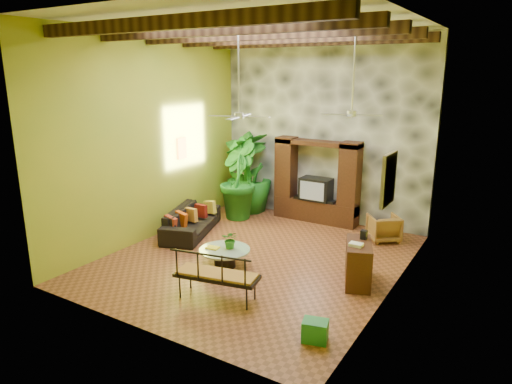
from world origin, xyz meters
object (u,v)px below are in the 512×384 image
Objects in this scene: ceiling_fan_front at (239,105)px; tall_plant_c at (249,172)px; entertainment_center at (316,187)px; wicker_armchair at (384,228)px; tall_plant_b at (237,179)px; ceiling_fan_back at (352,104)px; sofa at (192,221)px; side_console at (358,263)px; coffee_table at (225,255)px; tall_plant_a at (245,172)px; iron_bench at (214,273)px; green_bin at (315,331)px.

ceiling_fan_front is 0.79× the size of tall_plant_c.
entertainment_center is 2.26m from wicker_armchair.
tall_plant_c is at bearing -175.38° from entertainment_center.
entertainment_center reaches higher than tall_plant_b.
entertainment_center is at bearing 129.57° from ceiling_fan_back.
sofa is at bearing -131.14° from entertainment_center.
side_console is at bearing -116.03° from sofa.
coffee_table is (-1.95, -1.97, -3.15)m from ceiling_fan_back.
tall_plant_a is 4.28m from coffee_table.
entertainment_center is 3.38× the size of wicker_armchair.
tall_plant_a is at bearing 116.78° from coffee_table.
side_console is (1.98, 2.06, -0.11)m from iron_bench.
tall_plant_b is 0.96× the size of tall_plant_c.
tall_plant_b is at bearing 107.60° from iron_bench.
sofa is (-2.30, -2.63, -0.63)m from entertainment_center.
side_console is at bearing -34.12° from tall_plant_c.
wicker_armchair is 4.93m from green_bin.
tall_plant_b is at bearing 119.37° from coffee_table.
sofa is at bearing -12.56° from wicker_armchair.
tall_plant_a is at bearing 105.74° from iron_bench.
ceiling_fan_front is 2.62× the size of wicker_armchair.
entertainment_center is at bearing 84.87° from coffee_table.
tall_plant_b is 2.08× the size of coffee_table.
tall_plant_b is (0.24, 1.76, 0.80)m from sofa.
coffee_table is (1.95, -1.28, -0.08)m from sofa.
entertainment_center is at bearing 105.33° from side_console.
green_bin is at bearing -140.18° from sofa.
green_bin is (2.82, -1.56, -0.09)m from coffee_table.
tall_plant_c is at bearing 154.41° from ceiling_fan_back.
ceiling_fan_front is (-0.20, -3.54, 2.44)m from entertainment_center.
sofa is at bearing -91.53° from tall_plant_a.
tall_plant_b is (-4.15, -0.31, 0.81)m from wicker_armchair.
green_bin is at bearing -35.98° from ceiling_fan_front.
ceiling_fan_back reaches higher than entertainment_center.
side_console is (2.69, 0.74, 0.16)m from coffee_table.
tall_plant_a reaches higher than sofa.
tall_plant_a is 0.99× the size of tall_plant_c.
tall_plant_a is 7.15m from green_bin.
entertainment_center reaches higher than wicker_armchair.
tall_plant_a is (0.07, 2.46, 0.84)m from sofa.
ceiling_fan_front reaches higher than tall_plant_c.
ceiling_fan_front is at bearing 67.87° from coffee_table.
tall_plant_a is (-3.83, 1.76, -2.23)m from ceiling_fan_back.
tall_plant_c reaches higher than iron_bench.
entertainment_center is 2.28× the size of side_console.
entertainment_center is 1.02× the size of tall_plant_a.
ceiling_fan_back is at bearing -24.66° from tall_plant_a.
entertainment_center is 1.47× the size of iron_bench.
tall_plant_a is 0.72m from tall_plant_b.
ceiling_fan_front is at bearing 96.86° from iron_bench.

